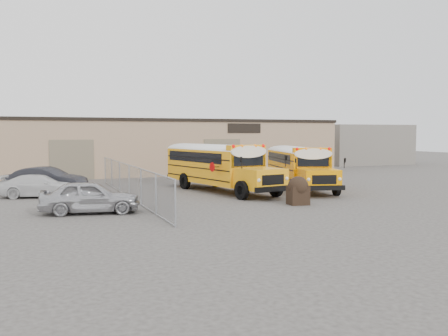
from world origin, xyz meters
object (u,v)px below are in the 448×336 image
object	(u,v)px
car_silver	(90,197)
car_white	(40,186)
car_dark	(47,180)
school_bus_right	(278,159)
tarp_bundle	(298,190)
school_bus_left	(172,159)

from	to	relation	value
car_silver	car_white	size ratio (longest dim) A/B	1.01
car_silver	car_white	world-z (taller)	car_silver
car_white	car_dark	world-z (taller)	car_dark
school_bus_right	tarp_bundle	distance (m)	12.66
school_bus_left	car_silver	distance (m)	13.60
school_bus_left	car_white	bearing A→B (deg)	-150.36
car_white	car_dark	distance (m)	1.96
school_bus_left	tarp_bundle	bearing A→B (deg)	-77.41
car_silver	school_bus_left	bearing A→B (deg)	-20.30
school_bus_right	car_dark	world-z (taller)	school_bus_right
tarp_bundle	car_white	distance (m)	13.93
tarp_bundle	school_bus_right	bearing A→B (deg)	66.77
school_bus_right	car_dark	size ratio (longest dim) A/B	2.05
tarp_bundle	car_dark	world-z (taller)	car_dark
school_bus_left	car_white	xyz separation A→B (m)	(-8.82, -5.02, -1.05)
tarp_bundle	car_white	bearing A→B (deg)	146.74
car_dark	school_bus_left	bearing A→B (deg)	-42.05
tarp_bundle	car_dark	size ratio (longest dim) A/B	0.30
school_bus_left	car_white	size ratio (longest dim) A/B	2.39
school_bus_right	car_white	distance (m)	17.12
car_silver	car_dark	distance (m)	8.70
car_silver	car_white	xyz separation A→B (m)	(-1.90, 6.65, -0.11)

